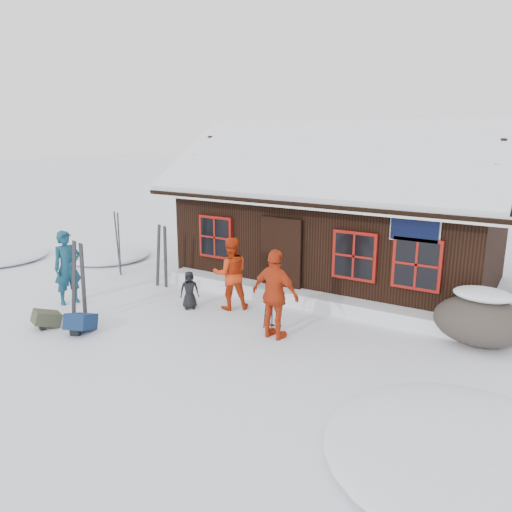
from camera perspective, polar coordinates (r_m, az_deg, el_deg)
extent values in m
plane|color=white|center=(11.29, -7.24, -7.41)|extent=(120.00, 120.00, 0.00)
cube|color=black|center=(14.40, 9.91, 2.44)|extent=(8.00, 5.00, 2.50)
cube|color=black|center=(12.77, 7.82, 10.56)|extent=(8.90, 3.14, 1.88)
cube|color=black|center=(15.51, 12.31, 11.00)|extent=(8.90, 3.14, 1.88)
cube|color=white|center=(12.76, 7.84, 11.19)|extent=(8.72, 3.07, 1.86)
cube|color=white|center=(15.50, 12.34, 11.52)|extent=(8.72, 3.07, 1.86)
cube|color=white|center=(14.11, 10.44, 14.34)|extent=(8.81, 0.22, 0.14)
cube|color=silver|center=(11.53, 4.69, 5.91)|extent=(8.90, 0.10, 0.20)
cube|color=black|center=(12.44, 2.92, -0.40)|extent=(1.00, 0.10, 2.00)
cube|color=black|center=(11.04, 17.69, 3.17)|extent=(1.00, 0.06, 0.60)
cube|color=maroon|center=(13.40, -4.61, 2.17)|extent=(1.04, 0.10, 1.14)
cube|color=black|center=(13.37, -4.72, 2.14)|extent=(0.90, 0.04, 1.00)
cube|color=maroon|center=(11.59, 11.19, 0.03)|extent=(1.04, 0.10, 1.14)
cube|color=black|center=(11.56, 11.12, -0.01)|extent=(0.90, 0.04, 1.00)
cube|color=maroon|center=(11.21, 17.90, -0.89)|extent=(1.04, 0.10, 1.14)
cube|color=black|center=(11.17, 17.85, -0.94)|extent=(0.90, 0.04, 1.00)
cube|color=white|center=(12.25, 4.90, -4.71)|extent=(7.60, 0.60, 0.35)
ellipsoid|color=white|center=(17.34, -16.64, -0.18)|extent=(2.80, 2.80, 0.34)
ellipsoid|color=white|center=(7.43, 22.55, -20.86)|extent=(3.60, 3.60, 0.43)
imported|color=navy|center=(12.90, -20.74, -1.24)|extent=(0.63, 0.77, 1.81)
imported|color=red|center=(11.72, -2.91, -2.00)|extent=(1.07, 1.05, 1.73)
imported|color=red|center=(10.04, 2.22, -4.43)|extent=(1.13, 0.56, 1.86)
imported|color=black|center=(11.93, -7.62, -3.88)|extent=(0.52, 0.52, 0.91)
ellipsoid|color=#453D37|center=(10.82, 24.25, -6.81)|extent=(1.78, 1.33, 0.98)
ellipsoid|color=white|center=(10.69, 24.48, -4.66)|extent=(1.12, 0.81, 0.25)
cube|color=black|center=(11.68, -20.09, -2.83)|extent=(0.27, 0.11, 1.88)
cube|color=black|center=(11.44, -19.13, -3.10)|extent=(0.27, 0.11, 1.88)
cube|color=black|center=(15.33, -15.58, 1.46)|extent=(0.20, 0.09, 1.88)
cube|color=black|center=(15.03, -15.37, 1.23)|extent=(0.15, 0.17, 1.88)
cube|color=black|center=(13.69, -11.11, -0.04)|extent=(0.24, 0.09, 1.76)
cube|color=black|center=(13.47, -10.31, -0.23)|extent=(0.22, 0.12, 1.76)
cylinder|color=black|center=(10.65, 1.19, -4.95)|extent=(0.10, 0.12, 1.36)
cylinder|color=black|center=(10.58, 1.88, -5.08)|extent=(0.10, 0.12, 1.36)
cube|color=#12274D|center=(11.16, -19.35, -7.48)|extent=(0.64, 0.73, 0.33)
cube|color=#3B3E2C|center=(11.71, -22.78, -6.89)|extent=(0.57, 0.64, 0.29)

